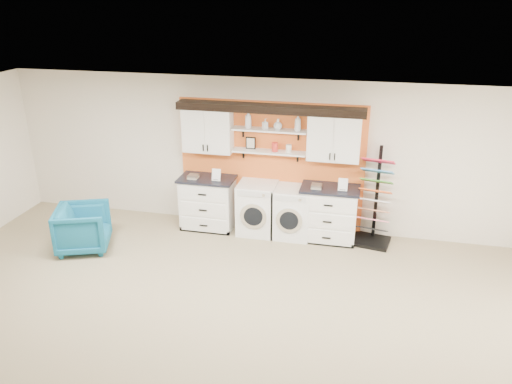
% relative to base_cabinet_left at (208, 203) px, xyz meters
% --- Properties ---
extents(floor, '(10.00, 10.00, 0.00)m').
position_rel_base_cabinet_left_xyz_m(floor, '(1.13, -3.64, -0.50)').
color(floor, gray).
rests_on(floor, ground).
extents(ceiling, '(10.00, 10.00, 0.00)m').
position_rel_base_cabinet_left_xyz_m(ceiling, '(1.13, -3.64, 2.30)').
color(ceiling, white).
rests_on(ceiling, wall_back).
extents(wall_back, '(10.00, 0.00, 10.00)m').
position_rel_base_cabinet_left_xyz_m(wall_back, '(1.13, 0.36, 0.90)').
color(wall_back, beige).
rests_on(wall_back, floor).
extents(accent_panel, '(3.40, 0.07, 2.40)m').
position_rel_base_cabinet_left_xyz_m(accent_panel, '(1.13, 0.32, 0.70)').
color(accent_panel, orange).
rests_on(accent_panel, wall_back).
extents(upper_cabinet_left, '(0.90, 0.35, 0.84)m').
position_rel_base_cabinet_left_xyz_m(upper_cabinet_left, '(-0.00, 0.15, 1.38)').
color(upper_cabinet_left, white).
rests_on(upper_cabinet_left, wall_back).
extents(upper_cabinet_right, '(0.90, 0.35, 0.84)m').
position_rel_base_cabinet_left_xyz_m(upper_cabinet_right, '(2.26, 0.15, 1.38)').
color(upper_cabinet_right, white).
rests_on(upper_cabinet_right, wall_back).
extents(shelf_lower, '(1.32, 0.28, 0.03)m').
position_rel_base_cabinet_left_xyz_m(shelf_lower, '(1.13, 0.16, 1.03)').
color(shelf_lower, white).
rests_on(shelf_lower, wall_back).
extents(shelf_upper, '(1.32, 0.28, 0.03)m').
position_rel_base_cabinet_left_xyz_m(shelf_upper, '(1.13, 0.16, 1.43)').
color(shelf_upper, white).
rests_on(shelf_upper, wall_back).
extents(crown_molding, '(3.30, 0.41, 0.13)m').
position_rel_base_cabinet_left_xyz_m(crown_molding, '(1.13, 0.17, 1.83)').
color(crown_molding, black).
rests_on(crown_molding, wall_back).
extents(picture_frame, '(0.18, 0.02, 0.22)m').
position_rel_base_cabinet_left_xyz_m(picture_frame, '(0.78, 0.21, 1.16)').
color(picture_frame, black).
rests_on(picture_frame, shelf_lower).
extents(canister_red, '(0.11, 0.11, 0.16)m').
position_rel_base_cabinet_left_xyz_m(canister_red, '(1.23, 0.16, 1.13)').
color(canister_red, red).
rests_on(canister_red, shelf_lower).
extents(canister_cream, '(0.10, 0.10, 0.14)m').
position_rel_base_cabinet_left_xyz_m(canister_cream, '(1.48, 0.16, 1.12)').
color(canister_cream, silver).
rests_on(canister_cream, shelf_lower).
extents(base_cabinet_left, '(1.03, 0.66, 1.00)m').
position_rel_base_cabinet_left_xyz_m(base_cabinet_left, '(0.00, 0.00, 0.00)').
color(base_cabinet_left, white).
rests_on(base_cabinet_left, floor).
extents(base_cabinet_right, '(1.03, 0.66, 1.01)m').
position_rel_base_cabinet_left_xyz_m(base_cabinet_right, '(2.26, -0.00, 0.00)').
color(base_cabinet_right, white).
rests_on(base_cabinet_right, floor).
extents(washer, '(0.69, 0.71, 0.96)m').
position_rel_base_cabinet_left_xyz_m(washer, '(0.95, -0.00, -0.02)').
color(washer, white).
rests_on(washer, floor).
extents(dryer, '(0.67, 0.71, 0.94)m').
position_rel_base_cabinet_left_xyz_m(dryer, '(1.60, -0.00, -0.03)').
color(dryer, white).
rests_on(dryer, floor).
extents(sample_rack, '(0.73, 0.64, 1.76)m').
position_rel_base_cabinet_left_xyz_m(sample_rack, '(3.03, 0.04, 0.05)').
color(sample_rack, black).
rests_on(sample_rack, floor).
extents(armchair, '(1.10, 1.08, 0.78)m').
position_rel_base_cabinet_left_xyz_m(armchair, '(-1.85, -1.29, -0.11)').
color(armchair, '#0F597B').
rests_on(armchair, floor).
extents(soap_bottle_a, '(0.13, 0.13, 0.31)m').
position_rel_base_cabinet_left_xyz_m(soap_bottle_a, '(0.75, 0.16, 1.60)').
color(soap_bottle_a, silver).
rests_on(soap_bottle_a, shelf_upper).
extents(soap_bottle_b, '(0.12, 0.12, 0.18)m').
position_rel_base_cabinet_left_xyz_m(soap_bottle_b, '(1.05, 0.16, 1.54)').
color(soap_bottle_b, silver).
rests_on(soap_bottle_b, shelf_upper).
extents(soap_bottle_c, '(0.16, 0.16, 0.19)m').
position_rel_base_cabinet_left_xyz_m(soap_bottle_c, '(1.28, 0.16, 1.54)').
color(soap_bottle_c, silver).
rests_on(soap_bottle_c, shelf_upper).
extents(soap_bottle_d, '(0.15, 0.15, 0.29)m').
position_rel_base_cabinet_left_xyz_m(soap_bottle_d, '(1.63, 0.16, 1.59)').
color(soap_bottle_d, silver).
rests_on(soap_bottle_d, shelf_upper).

